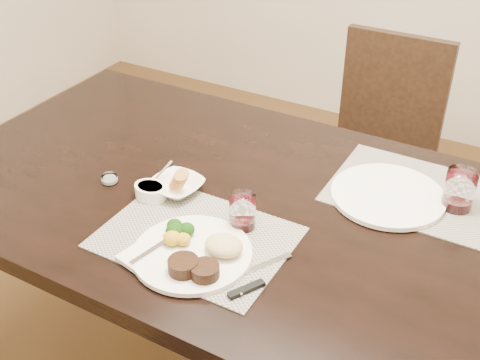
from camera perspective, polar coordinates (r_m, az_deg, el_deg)
The scene contains 13 objects.
dining_table at distance 1.64m, azimuth 3.54°, elevation -4.98°, with size 2.00×1.00×0.75m.
chair_far at distance 2.47m, azimuth 13.12°, elevation 3.89°, with size 0.42×0.42×0.90m.
placemat_near at distance 1.49m, azimuth -4.18°, elevation -5.44°, with size 0.46×0.34×0.00m, color gray.
placemat_far at distance 1.72m, azimuth 16.45°, elevation -1.15°, with size 0.46×0.34×0.00m, color gray.
dinner_plate at distance 1.42m, azimuth -4.18°, elevation -6.89°, with size 0.28×0.28×0.05m.
napkin_fork at distance 1.46m, azimuth -7.95°, elevation -6.48°, with size 0.13×0.19×0.02m.
steak_knife at distance 1.36m, azimuth 1.12°, elevation -9.72°, with size 0.08×0.20×0.01m.
cracker_bowl at distance 1.64m, azimuth -6.04°, elevation -0.55°, with size 0.15×0.15×0.06m.
sauce_ramekin at distance 1.63m, azimuth -8.48°, elevation -0.99°, with size 0.09×0.14×0.07m.
wine_glass_near at distance 1.50m, azimuth 0.23°, elevation -3.14°, with size 0.07×0.07×0.09m.
far_plate at distance 1.67m, azimuth 13.83°, elevation -1.41°, with size 0.31×0.31×0.01m, color white.
wine_glass_far at distance 1.66m, azimuth 20.05°, elevation -1.04°, with size 0.08×0.08×0.11m.
salt_cellar at distance 1.73m, azimuth -12.26°, elevation 0.07°, with size 0.05×0.05×0.02m.
Camera 1 is at (0.54, -1.17, 1.69)m, focal length 45.00 mm.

